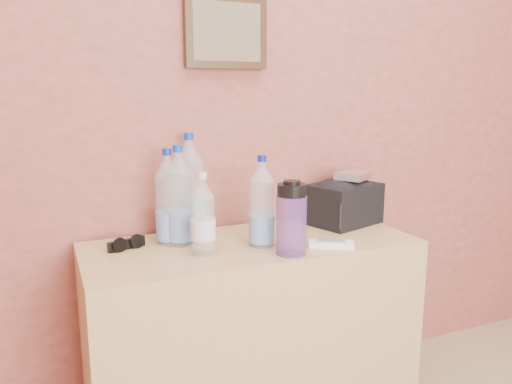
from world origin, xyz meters
The scene contains 12 objects.
picture_frame centered at (-0.12, 1.98, 1.40)m, with size 0.30×0.03×0.25m, color #382311, non-canonical shape.
dresser centered at (-0.12, 1.75, 0.35)m, with size 1.11×0.46×0.69m, color tan.
pet_large_a centered at (-0.35, 1.83, 0.84)m, with size 0.09×0.09×0.33m.
pet_large_b centered at (-0.38, 1.85, 0.84)m, with size 0.09×0.09×0.32m.
pet_large_c centered at (-0.28, 1.93, 0.85)m, with size 0.10×0.10×0.36m.
pet_large_d centered at (-0.10, 1.70, 0.83)m, with size 0.08×0.08×0.30m.
pet_small centered at (-0.31, 1.70, 0.81)m, with size 0.07×0.07×0.26m.
nalgene_bottle centered at (-0.05, 1.59, 0.81)m, with size 0.10×0.10×0.23m.
sunglasses centered at (-0.52, 1.84, 0.71)m, with size 0.13×0.05×0.03m, color black, non-canonical shape.
ac_remote centered at (0.10, 1.60, 0.70)m, with size 0.15×0.05×0.02m, color silver.
toiletry_bag centered at (0.30, 1.83, 0.78)m, with size 0.26×0.19×0.18m, color black, non-canonical shape.
foil_packet centered at (0.33, 1.82, 0.88)m, with size 0.12×0.10×0.03m, color silver.
Camera 1 is at (-0.75, 0.25, 1.19)m, focal length 35.00 mm.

